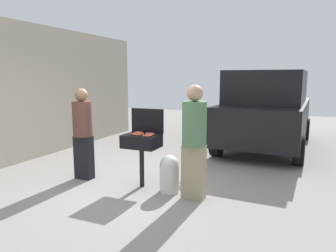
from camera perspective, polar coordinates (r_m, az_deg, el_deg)
The scene contains 20 objects.
ground_plane at distance 5.51m, azimuth -7.52°, elevation -11.01°, with size 24.00×24.00×0.00m, color gray.
house_wall_side at distance 7.91m, azimuth -23.22°, elevation 5.74°, with size 0.24×8.00×3.05m, color #B2A893.
bbq_grill at distance 5.32m, azimuth -4.83°, elevation -3.08°, with size 0.60×0.44×0.91m.
grill_lid_open at distance 5.45m, azimuth -3.78°, elevation 0.98°, with size 0.60×0.05×0.42m, color black.
hot_dog_0 at distance 5.27m, azimuth -3.09°, elevation -1.46°, with size 0.03×0.03×0.13m, color #B74C33.
hot_dog_1 at distance 5.45m, azimuth -5.31°, elevation -1.13°, with size 0.03×0.03×0.13m, color #AD4228.
hot_dog_2 at distance 5.10m, azimuth -3.96°, elevation -1.83°, with size 0.03×0.03×0.13m, color #C6593D.
hot_dog_3 at distance 5.30m, azimuth -6.38°, elevation -1.45°, with size 0.03×0.03×0.13m, color #C6593D.
hot_dog_4 at distance 5.27m, azimuth -4.98°, elevation -1.48°, with size 0.03×0.03×0.13m, color #C6593D.
hot_dog_5 at distance 5.32m, azimuth -3.29°, elevation -1.37°, with size 0.03×0.03×0.13m, color #B74C33.
hot_dog_6 at distance 5.21m, azimuth -3.44°, elevation -1.58°, with size 0.03×0.03×0.13m, color #B74C33.
hot_dog_7 at distance 5.40m, azimuth -5.08°, elevation -1.23°, with size 0.03×0.03×0.13m, color #AD4228.
hot_dog_8 at distance 5.21m, azimuth -5.70°, elevation -1.62°, with size 0.03×0.03×0.13m, color #B74C33.
hot_dog_9 at distance 5.38m, azimuth -5.33°, elevation -1.27°, with size 0.03×0.03×0.13m, color #AD4228.
hot_dog_10 at distance 5.14m, azimuth -3.49°, elevation -1.73°, with size 0.03×0.03×0.13m, color #C6593D.
hot_dog_11 at distance 5.35m, azimuth -5.66°, elevation -1.34°, with size 0.03×0.03×0.13m, color #B74C33.
propane_tank at distance 5.16m, azimuth 0.24°, elevation -8.53°, with size 0.32×0.32×0.62m.
person_left at distance 5.91m, azimuth -15.22°, elevation -0.78°, with size 0.35×0.35×1.67m.
person_right at distance 4.76m, azimuth 4.78°, elevation -2.22°, with size 0.37×0.37×1.76m.
parked_minivan at distance 8.67m, azimuth 17.58°, elevation 2.94°, with size 2.16×4.47×2.02m.
Camera 1 is at (2.71, -4.41, 1.87)m, focal length 33.53 mm.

